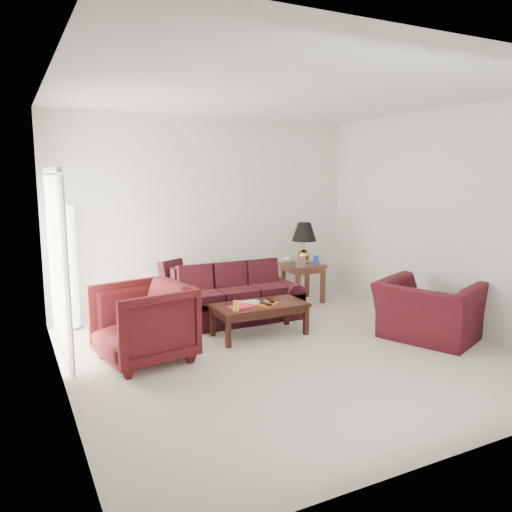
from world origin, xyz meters
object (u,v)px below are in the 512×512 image
at_px(sofa, 235,294).
at_px(coffee_table, 260,320).
at_px(armchair_right, 428,311).
at_px(floor_lamp, 68,267).
at_px(end_table, 303,283).
at_px(armchair_left, 143,323).

bearing_deg(sofa, coffee_table, -89.40).
bearing_deg(sofa, armchair_right, -45.54).
bearing_deg(floor_lamp, armchair_right, -32.15).
relative_size(sofa, end_table, 3.03).
distance_m(armchair_right, coffee_table, 2.19).
bearing_deg(coffee_table, armchair_left, -176.51).
xyz_separation_m(armchair_left, armchair_right, (3.47, -0.89, -0.07)).
relative_size(sofa, coffee_table, 1.58).
distance_m(end_table, armchair_left, 3.42).
distance_m(sofa, floor_lamp, 2.33).
height_order(floor_lamp, armchair_right, floor_lamp).
bearing_deg(sofa, end_table, 18.57).
distance_m(sofa, end_table, 1.58).
relative_size(armchair_right, coffee_table, 0.95).
distance_m(end_table, armchair_right, 2.43).
bearing_deg(sofa, armchair_left, -149.20).
xyz_separation_m(sofa, armchair_right, (1.89, -1.87, -0.02)).
xyz_separation_m(sofa, coffee_table, (0.02, -0.75, -0.18)).
distance_m(armchair_left, coffee_table, 1.63).
bearing_deg(floor_lamp, coffee_table, -33.26).
distance_m(sofa, armchair_left, 1.86).
xyz_separation_m(sofa, floor_lamp, (-2.17, 0.69, 0.47)).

